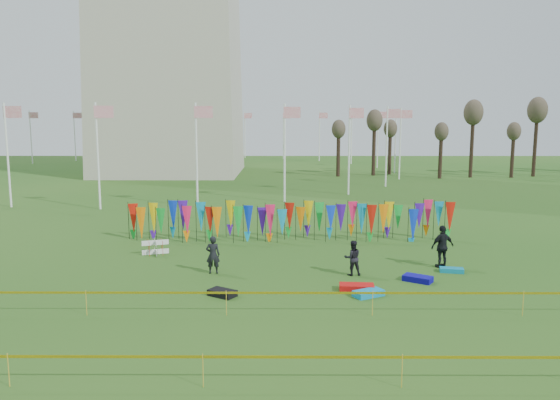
{
  "coord_description": "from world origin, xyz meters",
  "views": [
    {
      "loc": [
        -0.18,
        -20.74,
        6.8
      ],
      "look_at": [
        -0.3,
        6.0,
        2.81
      ],
      "focal_mm": 35.0,
      "sensor_mm": 36.0,
      "label": 1
    }
  ],
  "objects_px": {
    "person_right": "(442,247)",
    "kite_bag_turquoise": "(368,293)",
    "kite_bag_blue": "(418,279)",
    "kite_bag_black": "(222,293)",
    "box_kite": "(155,247)",
    "kite_bag_red": "(357,287)",
    "kite_bag_teal": "(452,270)",
    "person_left": "(213,255)",
    "person_mid": "(353,258)"
  },
  "relations": [
    {
      "from": "person_right",
      "to": "kite_bag_red",
      "type": "height_order",
      "value": "person_right"
    },
    {
      "from": "kite_bag_black",
      "to": "kite_bag_teal",
      "type": "bearing_deg",
      "value": 18.72
    },
    {
      "from": "person_right",
      "to": "kite_bag_red",
      "type": "relative_size",
      "value": 1.44
    },
    {
      "from": "person_mid",
      "to": "kite_bag_red",
      "type": "height_order",
      "value": "person_mid"
    },
    {
      "from": "box_kite",
      "to": "kite_bag_red",
      "type": "relative_size",
      "value": 0.55
    },
    {
      "from": "kite_bag_teal",
      "to": "person_left",
      "type": "bearing_deg",
      "value": -178.74
    },
    {
      "from": "box_kite",
      "to": "kite_bag_turquoise",
      "type": "relative_size",
      "value": 0.64
    },
    {
      "from": "kite_bag_black",
      "to": "kite_bag_teal",
      "type": "relative_size",
      "value": 1.03
    },
    {
      "from": "kite_bag_black",
      "to": "kite_bag_teal",
      "type": "height_order",
      "value": "kite_bag_black"
    },
    {
      "from": "kite_bag_red",
      "to": "person_mid",
      "type": "bearing_deg",
      "value": 87.42
    },
    {
      "from": "person_left",
      "to": "kite_bag_blue",
      "type": "relative_size",
      "value": 1.44
    },
    {
      "from": "person_right",
      "to": "kite_bag_black",
      "type": "height_order",
      "value": "person_right"
    },
    {
      "from": "kite_bag_red",
      "to": "kite_bag_blue",
      "type": "bearing_deg",
      "value": 24.13
    },
    {
      "from": "kite_bag_blue",
      "to": "kite_bag_black",
      "type": "bearing_deg",
      "value": -166.39
    },
    {
      "from": "person_mid",
      "to": "kite_bag_black",
      "type": "distance_m",
      "value": 6.15
    },
    {
      "from": "box_kite",
      "to": "kite_bag_turquoise",
      "type": "bearing_deg",
      "value": -33.73
    },
    {
      "from": "person_right",
      "to": "kite_bag_blue",
      "type": "xyz_separation_m",
      "value": [
        -1.64,
        -2.2,
        -0.86
      ]
    },
    {
      "from": "person_left",
      "to": "person_mid",
      "type": "distance_m",
      "value": 6.15
    },
    {
      "from": "person_left",
      "to": "kite_bag_teal",
      "type": "height_order",
      "value": "person_left"
    },
    {
      "from": "kite_bag_black",
      "to": "kite_bag_teal",
      "type": "distance_m",
      "value": 10.46
    },
    {
      "from": "kite_bag_turquoise",
      "to": "kite_bag_black",
      "type": "height_order",
      "value": "kite_bag_black"
    },
    {
      "from": "kite_bag_blue",
      "to": "kite_bag_black",
      "type": "distance_m",
      "value": 8.28
    },
    {
      "from": "kite_bag_blue",
      "to": "kite_bag_black",
      "type": "height_order",
      "value": "kite_bag_blue"
    },
    {
      "from": "box_kite",
      "to": "person_left",
      "type": "bearing_deg",
      "value": -45.37
    },
    {
      "from": "person_mid",
      "to": "kite_bag_blue",
      "type": "xyz_separation_m",
      "value": [
        2.64,
        -0.93,
        -0.65
      ]
    },
    {
      "from": "person_left",
      "to": "kite_bag_turquoise",
      "type": "distance_m",
      "value": 7.16
    },
    {
      "from": "box_kite",
      "to": "kite_bag_turquoise",
      "type": "distance_m",
      "value": 11.72
    },
    {
      "from": "person_mid",
      "to": "kite_bag_red",
      "type": "relative_size",
      "value": 1.14
    },
    {
      "from": "kite_bag_teal",
      "to": "kite_bag_blue",
      "type": "bearing_deg",
      "value": -142.9
    },
    {
      "from": "kite_bag_black",
      "to": "person_right",
      "type": "bearing_deg",
      "value": 23.2
    },
    {
      "from": "kite_bag_blue",
      "to": "kite_bag_red",
      "type": "distance_m",
      "value": 3.0
    },
    {
      "from": "kite_bag_turquoise",
      "to": "kite_bag_blue",
      "type": "distance_m",
      "value": 3.08
    },
    {
      "from": "kite_bag_blue",
      "to": "kite_bag_teal",
      "type": "relative_size",
      "value": 1.15
    },
    {
      "from": "person_mid",
      "to": "kite_bag_teal",
      "type": "height_order",
      "value": "person_mid"
    },
    {
      "from": "kite_bag_turquoise",
      "to": "kite_bag_red",
      "type": "xyz_separation_m",
      "value": [
        -0.36,
        0.72,
        0.01
      ]
    },
    {
      "from": "person_mid",
      "to": "kite_bag_turquoise",
      "type": "distance_m",
      "value": 2.96
    },
    {
      "from": "box_kite",
      "to": "kite_bag_blue",
      "type": "relative_size",
      "value": 0.64
    },
    {
      "from": "kite_bag_black",
      "to": "box_kite",
      "type": "bearing_deg",
      "value": 122.11
    },
    {
      "from": "kite_bag_red",
      "to": "kite_bag_black",
      "type": "height_order",
      "value": "kite_bag_red"
    },
    {
      "from": "person_mid",
      "to": "kite_bag_blue",
      "type": "distance_m",
      "value": 2.88
    },
    {
      "from": "box_kite",
      "to": "person_right",
      "type": "bearing_deg",
      "value": -9.72
    },
    {
      "from": "person_right",
      "to": "kite_bag_teal",
      "type": "distance_m",
      "value": 1.21
    },
    {
      "from": "box_kite",
      "to": "kite_bag_black",
      "type": "distance_m",
      "value": 7.69
    },
    {
      "from": "kite_bag_red",
      "to": "kite_bag_black",
      "type": "distance_m",
      "value": 5.35
    },
    {
      "from": "box_kite",
      "to": "kite_bag_red",
      "type": "distance_m",
      "value": 11.03
    },
    {
      "from": "kite_bag_blue",
      "to": "kite_bag_teal",
      "type": "xyz_separation_m",
      "value": [
        1.86,
        1.41,
        -0.03
      ]
    },
    {
      "from": "person_right",
      "to": "kite_bag_turquoise",
      "type": "relative_size",
      "value": 1.69
    },
    {
      "from": "kite_bag_blue",
      "to": "kite_bag_teal",
      "type": "distance_m",
      "value": 2.34
    },
    {
      "from": "kite_bag_black",
      "to": "person_mid",
      "type": "bearing_deg",
      "value": 28.04
    },
    {
      "from": "person_left",
      "to": "kite_bag_black",
      "type": "height_order",
      "value": "person_left"
    }
  ]
}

